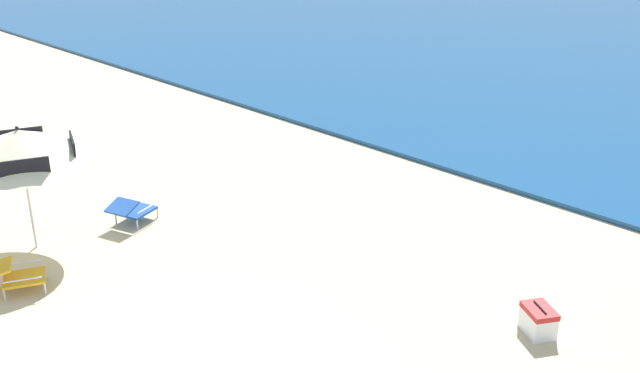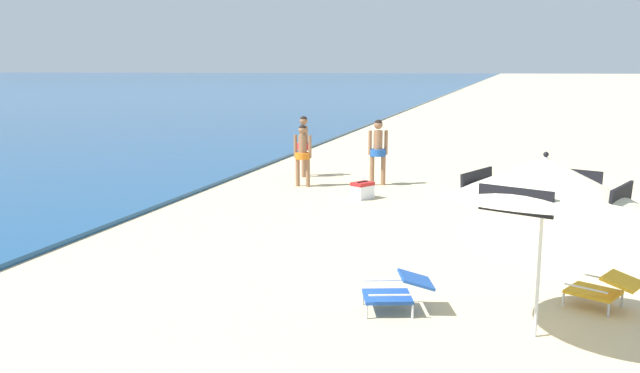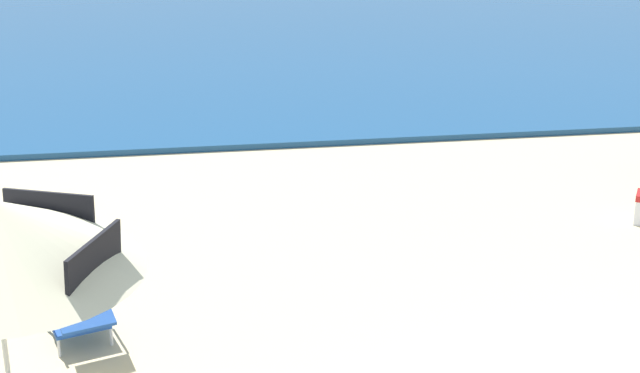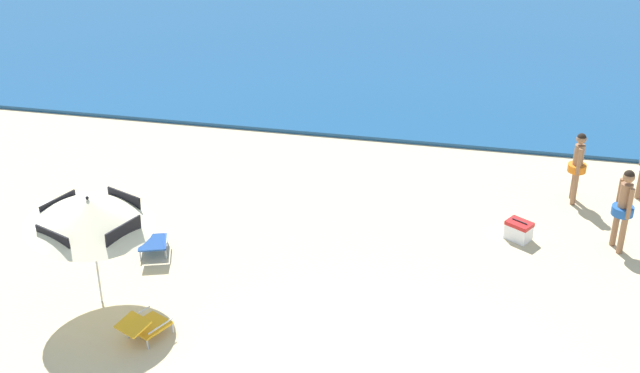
# 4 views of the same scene
# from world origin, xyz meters

# --- Properties ---
(beach_umbrella_striped_main) EXTENTS (2.74, 2.71, 2.19)m
(beach_umbrella_striped_main) POSITION_xyz_m (-5.19, 2.08, 1.84)
(beach_umbrella_striped_main) COLOR silver
(beach_umbrella_striped_main) RESTS_ON ground
(lounge_chair_under_umbrella) EXTENTS (0.77, 0.98, 0.50)m
(lounge_chair_under_umbrella) POSITION_xyz_m (-4.86, 3.75, 0.28)
(lounge_chair_under_umbrella) COLOR #1E4799
(lounge_chair_under_umbrella) RESTS_ON ground
(lounge_chair_beside_umbrella) EXTENTS (0.85, 0.99, 0.49)m
(lounge_chair_beside_umbrella) POSITION_xyz_m (-4.02, 1.23, 0.28)
(lounge_chair_beside_umbrella) COLOR gold
(lounge_chair_beside_umbrella) RESTS_ON ground
(cooler_box) EXTENTS (0.60, 0.56, 0.43)m
(cooler_box) POSITION_xyz_m (2.14, 5.78, 0.20)
(cooler_box) COLOR white
(cooler_box) RESTS_ON ground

